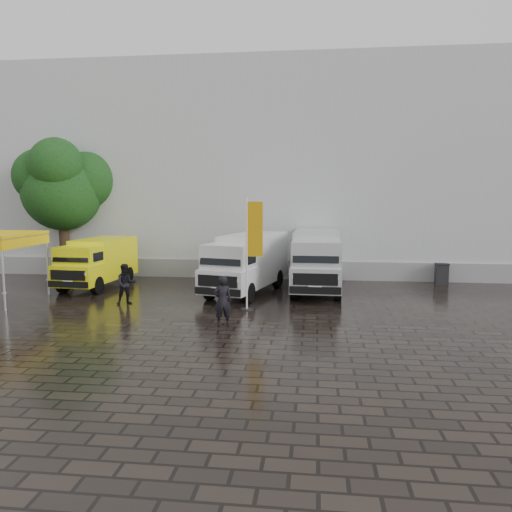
{
  "coord_description": "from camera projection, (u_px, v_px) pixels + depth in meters",
  "views": [
    {
      "loc": [
        2.24,
        -18.91,
        4.5
      ],
      "look_at": [
        -0.28,
        2.2,
        1.94
      ],
      "focal_mm": 35.0,
      "sensor_mm": 36.0,
      "label": 1
    }
  ],
  "objects": [
    {
      "name": "van_yellow",
      "position": [
        97.0,
        264.0,
        24.6
      ],
      "size": [
        2.36,
        5.25,
        2.36
      ],
      "primitive_type": null,
      "rotation": [
        0.0,
        0.0,
        -0.08
      ],
      "color": "#FFFE0D",
      "rests_on": "ground"
    },
    {
      "name": "flagpole",
      "position": [
        251.0,
        249.0,
        19.54
      ],
      "size": [
        0.88,
        0.5,
        4.46
      ],
      "color": "black",
      "rests_on": "ground"
    },
    {
      "name": "van_white",
      "position": [
        246.0,
        264.0,
        23.14
      ],
      "size": [
        3.52,
        6.52,
        2.69
      ],
      "primitive_type": null,
      "rotation": [
        0.0,
        0.0,
        -0.25
      ],
      "color": "white",
      "rests_on": "ground"
    },
    {
      "name": "person_tent",
      "position": [
        126.0,
        284.0,
        20.78
      ],
      "size": [
        1.03,
        0.95,
        1.7
      ],
      "primitive_type": "imported",
      "rotation": [
        0.0,
        0.0,
        0.49
      ],
      "color": "black",
      "rests_on": "ground"
    },
    {
      "name": "exhibition_hall",
      "position": [
        313.0,
        174.0,
        34.27
      ],
      "size": [
        44.0,
        16.0,
        12.0
      ],
      "primitive_type": "cube",
      "color": "silver",
      "rests_on": "ground"
    },
    {
      "name": "wheelie_bin",
      "position": [
        442.0,
        274.0,
        25.61
      ],
      "size": [
        0.69,
        0.69,
        1.08
      ],
      "primitive_type": "cube",
      "rotation": [
        0.0,
        0.0,
        -0.07
      ],
      "color": "black",
      "rests_on": "ground"
    },
    {
      "name": "ground",
      "position": [
        256.0,
        312.0,
        19.45
      ],
      "size": [
        120.0,
        120.0,
        0.0
      ],
      "primitive_type": "plane",
      "color": "black",
      "rests_on": "ground"
    },
    {
      "name": "tree",
      "position": [
        62.0,
        186.0,
        27.82
      ],
      "size": [
        4.38,
        4.38,
        7.87
      ],
      "color": "black",
      "rests_on": "ground"
    },
    {
      "name": "person_front",
      "position": [
        223.0,
        301.0,
        17.28
      ],
      "size": [
        0.75,
        0.6,
        1.77
      ],
      "primitive_type": "imported",
      "rotation": [
        0.0,
        0.0,
        3.45
      ],
      "color": "black",
      "rests_on": "ground"
    },
    {
      "name": "van_silver",
      "position": [
        317.0,
        262.0,
        23.59
      ],
      "size": [
        2.26,
        6.52,
        2.81
      ],
      "primitive_type": null,
      "rotation": [
        0.0,
        0.0,
        -0.02
      ],
      "color": "silver",
      "rests_on": "ground"
    },
    {
      "name": "hall_plinth",
      "position": [
        310.0,
        270.0,
        26.99
      ],
      "size": [
        44.0,
        0.15,
        1.0
      ],
      "primitive_type": "cube",
      "color": "gray",
      "rests_on": "ground"
    }
  ]
}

